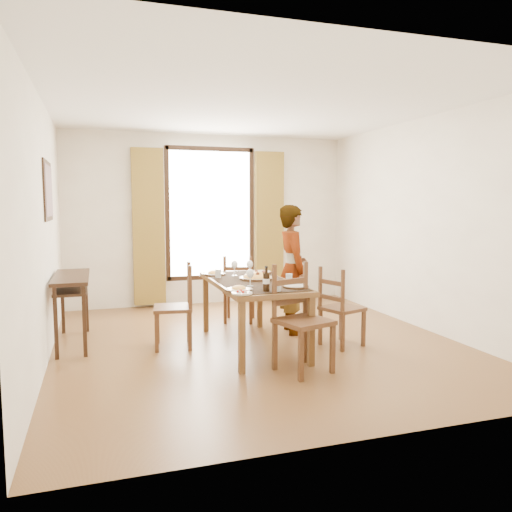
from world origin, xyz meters
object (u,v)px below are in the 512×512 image
object	(u,v)px
console_table	(72,285)
man	(292,269)
dining_table	(252,287)
pasta_platter	(257,275)

from	to	relation	value
console_table	man	size ratio (longest dim) A/B	0.75
console_table	man	xyz separation A→B (m)	(2.60, -0.26, 0.11)
man	dining_table	bearing A→B (deg)	129.84
man	pasta_platter	distance (m)	0.71
dining_table	pasta_platter	xyz separation A→B (m)	(0.08, 0.07, 0.12)
console_table	dining_table	bearing A→B (deg)	-20.52
dining_table	man	xyz separation A→B (m)	(0.67, 0.46, 0.11)
console_table	man	distance (m)	2.61
console_table	dining_table	world-z (taller)	console_table
console_table	pasta_platter	distance (m)	2.12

